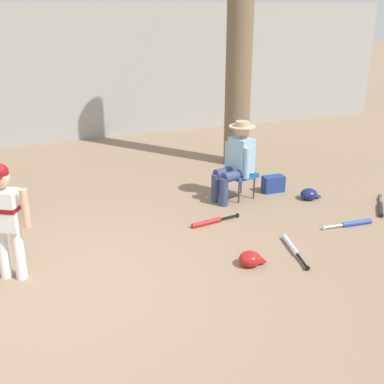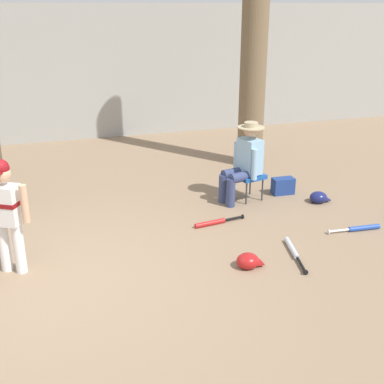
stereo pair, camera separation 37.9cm
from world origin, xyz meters
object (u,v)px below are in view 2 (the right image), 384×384
handbag_beside_stool (283,186)px  batting_helmet_navy (319,197)px  young_ballplayer (5,210)px  folding_stool (249,177)px  bat_aluminum_silver (293,251)px  batting_helmet_red (248,261)px  bat_red_barrel (214,222)px  tree_behind_spectator (255,36)px  seated_spectator (244,160)px  bat_blue_youth (360,228)px

handbag_beside_stool → batting_helmet_navy: size_ratio=1.08×
young_ballplayer → folding_stool: size_ratio=2.71×
bat_aluminum_silver → batting_helmet_red: batting_helmet_red is taller
batting_helmet_red → bat_red_barrel: bearing=88.6°
young_ballplayer → handbag_beside_stool: bearing=17.3°
batting_helmet_red → batting_helmet_navy: bearing=39.2°
tree_behind_spectator → seated_spectator: bearing=-116.9°
bat_blue_youth → handbag_beside_stool: bearing=102.6°
tree_behind_spectator → batting_helmet_red: bearing=-114.2°
seated_spectator → folding_stool: bearing=13.3°
bat_blue_youth → seated_spectator: bearing=125.7°
seated_spectator → handbag_beside_stool: 0.88m
folding_stool → batting_helmet_navy: size_ratio=1.53×
handbag_beside_stool → batting_helmet_red: (-1.46, -1.96, -0.05)m
bat_aluminum_silver → bat_red_barrel: size_ratio=1.10×
bat_blue_youth → bat_red_barrel: size_ratio=1.00×
tree_behind_spectator → bat_red_barrel: bearing=-123.6°
young_ballplayer → bat_aluminum_silver: size_ratio=1.60×
seated_spectator → batting_helmet_navy: (1.05, -0.42, -0.56)m
bat_red_barrel → seated_spectator: bearing=43.9°
folding_stool → seated_spectator: (-0.10, -0.02, 0.28)m
handbag_beside_stool → bat_blue_youth: bearing=-77.4°
bat_aluminum_silver → batting_helmet_red: 0.67m
bat_red_barrel → batting_helmet_red: (-0.03, -1.20, 0.04)m
folding_stool → bat_blue_youth: folding_stool is taller
tree_behind_spectator → batting_helmet_navy: tree_behind_spectator is taller
bat_aluminum_silver → batting_helmet_red: bearing=-168.1°
handbag_beside_stool → batting_helmet_navy: (0.34, -0.49, -0.05)m
handbag_beside_stool → bat_blue_youth: (0.34, -1.53, -0.10)m
young_ballplayer → bat_red_barrel: bearing=10.7°
bat_blue_youth → batting_helmet_navy: 1.04m
bat_blue_youth → bat_red_barrel: 1.93m
tree_behind_spectator → young_ballplayer: bearing=-145.4°
batting_helmet_red → folding_stool: bearing=66.1°
seated_spectator → batting_helmet_navy: 1.27m
young_ballplayer → bat_aluminum_silver: 3.32m
bat_blue_youth → bat_red_barrel: same height
batting_helmet_navy → tree_behind_spectator: bearing=95.7°
batting_helmet_red → bat_aluminum_silver: bearing=11.9°
batting_helmet_navy → handbag_beside_stool: bearing=125.3°
young_ballplayer → handbag_beside_stool: size_ratio=3.84×
tree_behind_spectator → batting_helmet_red: tree_behind_spectator is taller
folding_stool → batting_helmet_red: 2.12m
seated_spectator → batting_helmet_red: seated_spectator is taller
young_ballplayer → bat_blue_youth: young_ballplayer is taller
young_ballplayer → folding_stool: bearing=19.6°
seated_spectator → bat_aluminum_silver: (-0.10, -1.76, -0.61)m
batting_helmet_red → tree_behind_spectator: bearing=65.8°
tree_behind_spectator → handbag_beside_stool: tree_behind_spectator is taller
batting_helmet_red → handbag_beside_stool: bearing=53.3°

